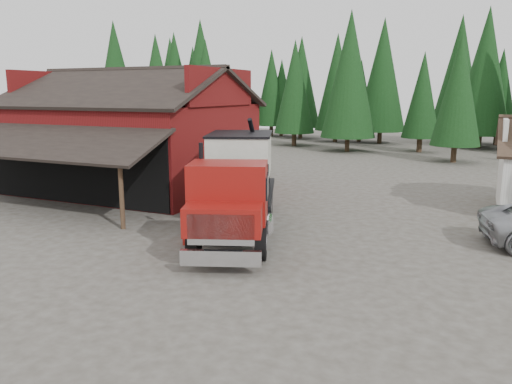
% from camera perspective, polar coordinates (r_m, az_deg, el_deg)
% --- Properties ---
extents(ground, '(120.00, 120.00, 0.00)m').
position_cam_1_polar(ground, '(17.35, -4.79, -7.96)').
color(ground, '#403B32').
rests_on(ground, ground).
extents(red_barn, '(12.80, 13.63, 7.18)m').
position_cam_1_polar(red_barn, '(30.92, -13.84, 5.38)').
color(red_barn, maroon).
rests_on(red_barn, ground).
extents(conifer_backdrop, '(76.00, 16.00, 16.00)m').
position_cam_1_polar(conifer_backdrop, '(57.13, 16.24, 5.14)').
color(conifer_backdrop, black).
rests_on(conifer_backdrop, ground).
extents(near_pine_a, '(4.40, 4.40, 11.40)m').
position_cam_1_polar(near_pine_a, '(51.86, -11.26, 11.86)').
color(near_pine_a, '#382619').
rests_on(near_pine_a, ground).
extents(near_pine_b, '(3.96, 3.96, 10.40)m').
position_cam_1_polar(near_pine_b, '(44.32, 22.15, 10.73)').
color(near_pine_b, '#382619').
rests_on(near_pine_b, ground).
extents(near_pine_d, '(5.28, 5.28, 13.40)m').
position_cam_1_polar(near_pine_d, '(49.78, 10.65, 13.07)').
color(near_pine_d, '#382619').
rests_on(near_pine_d, ground).
extents(feed_truck, '(6.16, 10.50, 4.61)m').
position_cam_1_polar(feed_truck, '(20.35, -2.21, 1.23)').
color(feed_truck, black).
rests_on(feed_truck, ground).
extents(equip_box, '(1.00, 1.26, 0.60)m').
position_cam_1_polar(equip_box, '(19.61, -6.99, -4.80)').
color(equip_box, maroon).
rests_on(equip_box, ground).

